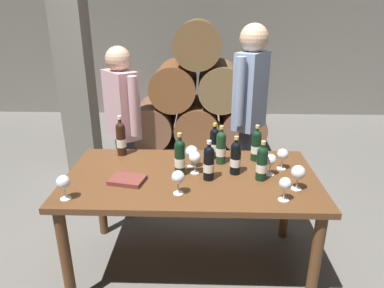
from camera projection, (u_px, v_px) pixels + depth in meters
The scene contains 24 objects.
ground_plane at pixel (191, 265), 2.63m from camera, with size 14.00×14.00×0.00m, color #66635E.
cellar_back_wall at pixel (199, 34), 6.02m from camera, with size 10.00×0.24×2.80m, color slate.
barrel_stack at pixel (197, 97), 4.80m from camera, with size 1.86×0.90×1.69m.
stone_pillar at pixel (74, 61), 3.68m from camera, with size 0.32×0.32×2.60m, color slate.
dining_table at pixel (191, 187), 2.38m from camera, with size 1.70×0.90×0.76m.
wine_bottle_0 at pixel (221, 147), 2.49m from camera, with size 0.07×0.07×0.29m.
wine_bottle_1 at pixel (121, 138), 2.63m from camera, with size 0.07×0.07×0.31m.
wine_bottle_2 at pixel (236, 157), 2.33m from camera, with size 0.07×0.07×0.27m.
wine_bottle_3 at pixel (262, 163), 2.25m from camera, with size 0.07×0.07×0.27m.
wine_bottle_4 at pixel (215, 143), 2.59m from camera, with size 0.07×0.07×0.27m.
wine_bottle_5 at pixel (180, 157), 2.31m from camera, with size 0.07×0.07×0.30m.
wine_bottle_6 at pixel (209, 163), 2.25m from camera, with size 0.07×0.07×0.27m.
wine_bottle_7 at pixel (256, 145), 2.54m from camera, with size 0.07×0.07×0.27m.
wine_glass_0 at pixel (192, 152), 2.43m from camera, with size 0.09×0.09×0.16m.
wine_glass_1 at pixel (271, 160), 2.32m from camera, with size 0.08×0.08×0.15m.
wine_glass_2 at pixel (298, 173), 2.13m from camera, with size 0.09×0.09×0.16m.
wine_glass_3 at pixel (195, 158), 2.34m from camera, with size 0.09×0.09×0.16m.
wine_glass_4 at pixel (178, 178), 2.08m from camera, with size 0.08×0.08×0.15m.
wine_glass_5 at pixel (283, 155), 2.40m from camera, with size 0.08×0.08×0.15m.
wine_glass_6 at pixel (63, 183), 2.02m from camera, with size 0.08×0.08×0.15m.
wine_glass_7 at pixel (285, 184), 2.01m from camera, with size 0.07×0.07×0.15m.
tasting_notebook at pixel (127, 180), 2.26m from camera, with size 0.22×0.16×0.03m, color brown.
sommelier_presenting at pixel (250, 106), 2.93m from camera, with size 0.32×0.43×1.72m.
taster_seated_left at pixel (123, 120), 2.98m from camera, with size 0.35×0.40×1.54m.
Camera 1 is at (0.07, -2.11, 1.82)m, focal length 32.34 mm.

